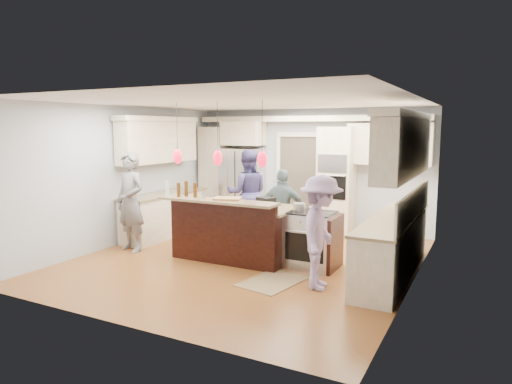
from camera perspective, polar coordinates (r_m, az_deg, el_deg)
ground_plane at (r=8.02m, az=-1.16°, el=-8.47°), size 6.00×6.00×0.00m
room_shell at (r=7.71m, az=-1.20°, el=4.61°), size 5.54×6.04×2.72m
refrigerator at (r=10.84m, az=-1.72°, el=0.71°), size 0.90×0.70×1.80m
oven_column at (r=9.93m, az=10.03°, el=1.38°), size 0.72×0.69×2.30m
back_upper_cabinets at (r=10.51m, az=2.43°, el=4.69°), size 5.30×0.61×2.54m
right_counter_run at (r=7.27m, az=17.21°, el=-2.02°), size 0.64×3.10×2.51m
left_cabinets at (r=9.80m, az=-11.57°, el=0.69°), size 0.64×2.30×2.51m
kitchen_island at (r=8.08m, az=-2.48°, el=-4.81°), size 2.10×1.46×1.12m
island_range at (r=7.57m, az=7.16°, el=-5.96°), size 0.82×0.71×0.92m
pendant_lights at (r=7.39m, az=-4.80°, el=4.33°), size 1.75×0.15×1.03m
person_bar_end at (r=8.72m, az=-15.42°, el=-1.21°), size 0.75×0.57×1.84m
person_far_left at (r=9.60m, az=-1.08°, el=-0.15°), size 1.11×1.03×1.83m
person_far_right at (r=8.46m, az=3.37°, el=-2.29°), size 0.95×0.53×1.53m
person_range_side at (r=6.51m, az=8.08°, el=-5.01°), size 0.76×1.14×1.64m
floor_rug at (r=6.93m, az=2.09°, el=-11.10°), size 0.87×1.13×0.01m
water_bottle at (r=7.90m, az=-11.02°, el=0.41°), size 0.08×0.08×0.26m
beer_bottle_a at (r=7.84m, az=-8.72°, el=0.41°), size 0.08×0.08×0.26m
beer_bottle_b at (r=7.81m, az=-9.65°, el=0.29°), size 0.07×0.07×0.24m
beer_bottle_c at (r=7.70m, az=-7.62°, el=0.26°), size 0.08×0.08×0.25m
drink_can at (r=7.58m, az=-6.56°, el=-0.34°), size 0.09×0.09×0.12m
cutting_board at (r=7.43m, az=-3.58°, el=-0.83°), size 0.51×0.43×0.03m
pot_large at (r=7.58m, az=5.41°, el=-1.85°), size 0.21×0.21×0.12m
pot_small at (r=7.45m, az=7.28°, el=-2.19°), size 0.18×0.18×0.09m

